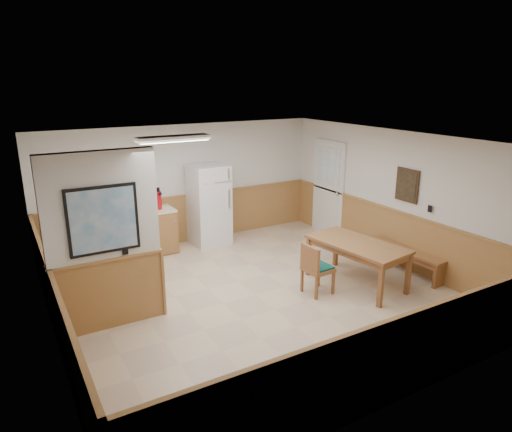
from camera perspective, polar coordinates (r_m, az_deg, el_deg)
ground at (r=7.55m, az=-0.07°, el=-9.80°), size 6.00×6.00×0.00m
ceiling at (r=6.81m, az=-0.08°, el=9.37°), size 6.00×6.00×0.02m
back_wall at (r=9.71m, az=-8.97°, el=3.90°), size 6.00×0.02×2.50m
right_wall at (r=8.91m, az=16.91°, el=2.21°), size 0.02×6.00×2.50m
left_wall at (r=6.24m, az=-24.80°, el=-4.79°), size 0.02×6.00×2.50m
wainscot_back at (r=9.88m, az=-8.73°, el=-0.37°), size 6.00×0.04×1.00m
wainscot_right at (r=9.10m, az=16.42°, el=-2.38°), size 0.04×6.00×1.00m
wainscot_left at (r=6.53m, az=-23.82°, el=-10.91°), size 0.04×6.00×1.00m
partition_wall at (r=6.51m, az=-18.43°, el=-3.35°), size 1.50×0.20×2.50m
kitchen_counter at (r=9.27m, az=-14.99°, el=-2.16°), size 2.20×0.61×1.00m
exterior_door at (r=10.28m, az=9.01°, el=3.47°), size 0.07×1.02×2.15m
kitchen_window at (r=9.10m, az=-21.42°, el=4.02°), size 0.80×0.04×1.00m
wall_painting at (r=8.62m, az=18.36°, el=3.67°), size 0.04×0.50×0.60m
fluorescent_fixture at (r=7.66m, az=-10.32°, el=9.52°), size 1.20×0.30×0.09m
refrigerator at (r=9.62m, az=-5.91°, el=1.41°), size 0.77×0.73×1.69m
dining_table at (r=7.85m, az=12.53°, el=-3.93°), size 1.07×1.78×0.75m
dining_bench at (r=8.68m, az=18.06°, el=-4.55°), size 0.47×1.61×0.45m
dining_chair at (r=7.43m, az=7.30°, el=-6.20°), size 0.60×0.45×0.85m
fire_extinguisher at (r=9.19m, az=-12.06°, el=2.00°), size 0.14×0.14×0.44m
soap_bottle at (r=8.95m, az=-21.92°, el=0.10°), size 0.08×0.08×0.20m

